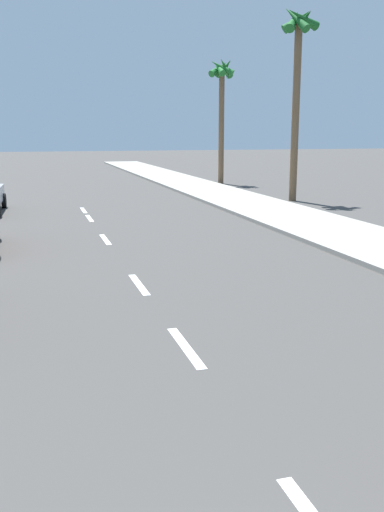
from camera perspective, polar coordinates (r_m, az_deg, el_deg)
name	(u,v)px	position (r m, az deg, el deg)	size (l,w,h in m)	color
ground_plane	(96,228)	(20.44, -9.51, 2.81)	(160.00, 160.00, 0.00)	#423F3D
sidewalk_strip	(271,210)	(24.32, 7.83, 4.54)	(3.60, 80.00, 0.14)	#9E998E
lane_stripe_2	(186,347)	(9.09, -0.64, -9.06)	(0.16, 1.80, 0.01)	white
lane_stripe_3	(139,284)	(12.72, -5.32, -2.83)	(0.16, 1.80, 0.01)	white
lane_stripe_4	(105,239)	(18.12, -8.64, 1.65)	(0.16, 1.80, 0.01)	white
lane_stripe_5	(90,218)	(22.67, -10.18, 3.73)	(0.16, 1.80, 0.01)	white
lane_stripe_6	(84,210)	(25.02, -10.76, 4.50)	(0.16, 1.80, 0.01)	white
palm_tree_far	(297,57)	(28.49, 10.46, 18.96)	(1.90, 1.84, 9.12)	brown
palm_tree_distant	(222,87)	(37.37, 3.01, 16.49)	(1.87, 1.78, 7.87)	brown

